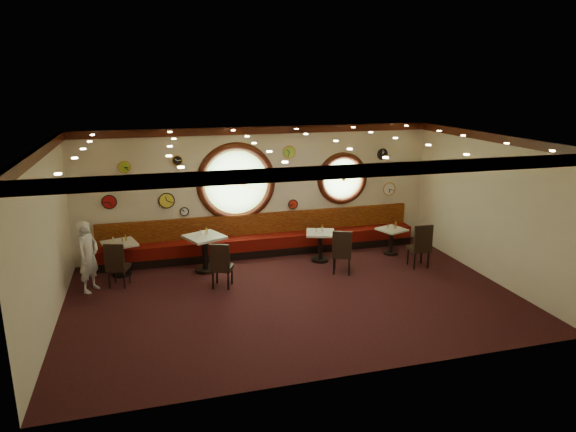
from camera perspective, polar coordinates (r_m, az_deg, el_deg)
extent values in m
cube|color=black|center=(10.64, 0.56, -8.96)|extent=(9.00, 6.00, 0.00)
cube|color=gold|center=(9.78, 0.61, 8.43)|extent=(9.00, 6.00, 0.02)
cube|color=beige|center=(12.92, -3.13, 2.83)|extent=(9.00, 0.02, 3.20)
cube|color=beige|center=(7.41, 7.10, -6.68)|extent=(9.00, 0.02, 3.20)
cube|color=beige|center=(9.88, -25.37, -2.47)|extent=(0.02, 6.00, 3.20)
cube|color=beige|center=(12.10, 21.50, 0.96)|extent=(0.02, 6.00, 3.20)
cube|color=#38130A|center=(12.64, -3.18, 9.49)|extent=(9.00, 0.10, 0.18)
cube|color=#38130A|center=(7.04, 7.34, 4.96)|extent=(9.00, 0.10, 0.18)
cube|color=#38130A|center=(9.57, -26.09, 6.21)|extent=(0.10, 6.00, 0.18)
cube|color=#38130A|center=(11.83, 22.01, 8.06)|extent=(0.10, 6.00, 0.18)
cube|color=black|center=(13.06, -2.77, -3.86)|extent=(8.00, 0.55, 0.20)
cube|color=#570A07|center=(12.98, -2.78, -2.82)|extent=(8.00, 0.55, 0.30)
cube|color=#5C0B07|center=(13.07, -3.02, -0.87)|extent=(8.00, 0.10, 0.55)
cylinder|color=#81B76D|center=(12.75, -5.78, 3.76)|extent=(1.66, 0.02, 1.66)
torus|color=#38130A|center=(12.73, -5.77, 3.75)|extent=(1.98, 0.18, 1.98)
torus|color=gold|center=(12.70, -5.74, 3.73)|extent=(1.61, 0.03, 1.61)
cylinder|color=#81B76D|center=(13.51, 6.03, 4.18)|extent=(1.10, 0.02, 1.10)
torus|color=#38130A|center=(13.49, 6.06, 4.17)|extent=(1.38, 0.18, 1.38)
torus|color=gold|center=(13.47, 6.10, 4.14)|extent=(1.09, 0.03, 1.09)
cylinder|color=black|center=(13.82, 10.43, 6.78)|extent=(0.28, 0.03, 0.28)
cylinder|color=white|center=(14.09, 11.17, 2.98)|extent=(0.34, 0.03, 0.34)
cylinder|color=red|center=(13.17, 0.54, 1.31)|extent=(0.24, 0.03, 0.24)
cylinder|color=black|center=(12.45, -12.21, 6.04)|extent=(0.24, 0.03, 0.24)
cylinder|color=gold|center=(13.16, 2.65, 4.62)|extent=(0.22, 0.03, 0.22)
cylinder|color=#9AE146|center=(12.89, 0.13, 7.12)|extent=(0.30, 0.03, 0.30)
cylinder|color=yellow|center=(12.62, -13.33, 1.69)|extent=(0.36, 0.03, 0.36)
cylinder|color=#B41214|center=(12.63, -19.24, 1.49)|extent=(0.32, 0.03, 0.32)
cylinder|color=white|center=(12.71, -11.46, 0.49)|extent=(0.20, 0.03, 0.20)
cylinder|color=#9AC828|center=(12.46, -17.72, 5.20)|extent=(0.26, 0.03, 0.26)
cylinder|color=black|center=(12.34, -17.95, -6.10)|extent=(0.44, 0.44, 0.06)
cylinder|color=black|center=(12.23, -18.09, -4.56)|extent=(0.12, 0.12, 0.70)
cube|color=silver|center=(12.11, -18.23, -2.93)|extent=(0.87, 0.87, 0.05)
cylinder|color=black|center=(12.12, -9.12, -5.91)|extent=(0.49, 0.49, 0.07)
cylinder|color=black|center=(11.98, -9.19, -4.16)|extent=(0.13, 0.13, 0.78)
cube|color=silver|center=(11.86, -9.28, -2.31)|extent=(1.03, 1.03, 0.06)
cylinder|color=black|center=(12.64, 3.57, -4.86)|extent=(0.42, 0.42, 0.06)
cylinder|color=black|center=(12.53, 3.60, -3.42)|extent=(0.11, 0.11, 0.67)
cube|color=silver|center=(12.43, 3.62, -1.89)|extent=(0.85, 0.85, 0.05)
cylinder|color=black|center=(13.37, 11.32, -4.03)|extent=(0.38, 0.38, 0.05)
cylinder|color=black|center=(13.27, 11.39, -2.79)|extent=(0.10, 0.10, 0.61)
cube|color=silver|center=(13.18, 11.46, -1.48)|extent=(0.77, 0.77, 0.04)
cube|color=black|center=(11.60, -18.31, -5.45)|extent=(0.52, 0.52, 0.07)
cube|color=black|center=(11.35, -18.75, -4.31)|extent=(0.41, 0.18, 0.54)
cube|color=black|center=(11.06, -7.32, -5.75)|extent=(0.55, 0.55, 0.07)
cube|color=black|center=(10.79, -7.62, -4.54)|extent=(0.41, 0.22, 0.55)
cube|color=black|center=(11.82, 6.02, -4.27)|extent=(0.58, 0.58, 0.08)
cube|color=black|center=(11.54, 6.02, -3.07)|extent=(0.42, 0.23, 0.57)
cube|color=black|center=(12.51, 14.31, -3.52)|extent=(0.47, 0.47, 0.08)
cube|color=black|center=(12.25, 14.81, -2.34)|extent=(0.45, 0.08, 0.58)
cylinder|color=silver|center=(12.19, -18.85, -2.47)|extent=(0.04, 0.04, 0.11)
cylinder|color=silver|center=(11.93, -9.68, -1.80)|extent=(0.04, 0.04, 0.11)
cylinder|color=silver|center=(12.39, 3.14, -1.58)|extent=(0.04, 0.04, 0.10)
cylinder|color=silver|center=(13.20, 11.04, -1.10)|extent=(0.04, 0.04, 0.11)
cylinder|color=silver|center=(12.04, -17.90, -2.64)|extent=(0.04, 0.04, 0.10)
cylinder|color=silver|center=(11.85, -9.08, -1.93)|extent=(0.03, 0.03, 0.10)
cylinder|color=silver|center=(12.44, 3.88, -1.51)|extent=(0.04, 0.04, 0.11)
cylinder|color=#BDBCC1|center=(13.15, 11.74, -1.22)|extent=(0.03, 0.03, 0.10)
cylinder|color=gold|center=(12.17, -17.58, -2.31)|extent=(0.04, 0.04, 0.14)
cylinder|color=gold|center=(11.97, -9.03, -1.58)|extent=(0.05, 0.05, 0.16)
cylinder|color=gold|center=(12.48, 3.80, -1.33)|extent=(0.05, 0.05, 0.16)
cylinder|color=gold|center=(13.22, 11.84, -0.96)|extent=(0.06, 0.06, 0.18)
imported|color=white|center=(11.44, -21.30, -4.20)|extent=(0.60, 0.66, 1.52)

